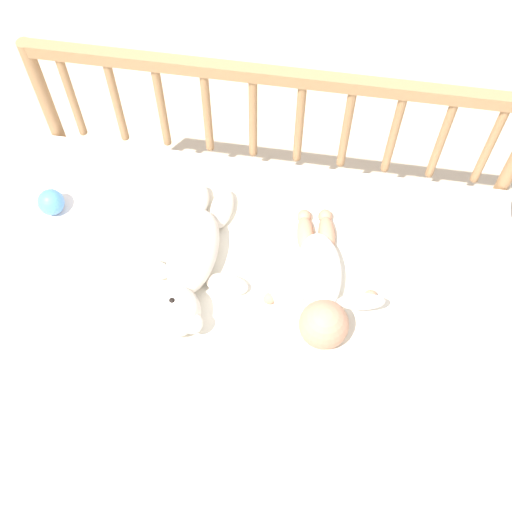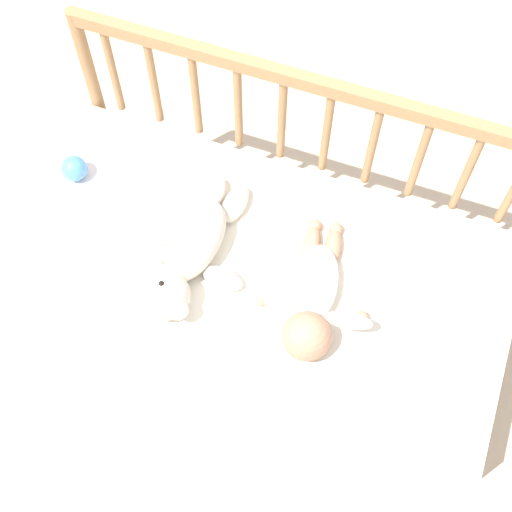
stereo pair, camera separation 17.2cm
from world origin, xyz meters
name	(u,v)px [view 1 (the left image)]	position (x,y,z in m)	size (l,w,h in m)	color
ground_plane	(256,337)	(0.00, 0.00, 0.00)	(12.00, 12.00, 0.00)	#C6B293
crib_mattress	(256,305)	(0.00, 0.00, 0.23)	(1.26, 0.64, 0.47)	white
crib_rail	(276,132)	(0.00, 0.34, 0.57)	(1.26, 0.04, 0.79)	#997047
blanket	(254,270)	(0.00, -0.01, 0.47)	(0.82, 0.52, 0.01)	silver
teddy_bear	(189,268)	(-0.16, -0.06, 0.52)	(0.30, 0.44, 0.13)	silver
baby	(321,288)	(0.16, -0.06, 0.51)	(0.30, 0.39, 0.12)	white
toy_ball	(51,202)	(-0.55, 0.09, 0.50)	(0.07, 0.07, 0.07)	#4C8CDB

